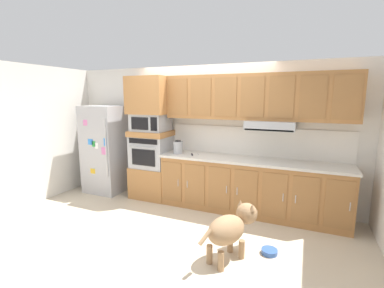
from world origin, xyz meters
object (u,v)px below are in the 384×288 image
object	(u,v)px
refrigerator	(106,149)
dog	(232,227)
microwave	(151,122)
electric_kettle	(178,147)
built_in_oven	(152,151)
screwdriver	(193,154)
dog_food_bowl	(269,251)

from	to	relation	value
refrigerator	dog	size ratio (longest dim) A/B	1.84
microwave	electric_kettle	size ratio (longest dim) A/B	2.68
built_in_oven	dog	size ratio (longest dim) A/B	0.73
microwave	screwdriver	size ratio (longest dim) A/B	3.88
built_in_oven	microwave	xyz separation A→B (m)	(0.00, -0.00, 0.56)
electric_kettle	dog	xyz separation A→B (m)	(1.38, -1.36, -0.63)
refrigerator	dog	distance (m)	3.34
built_in_oven	electric_kettle	xyz separation A→B (m)	(0.59, -0.05, 0.13)
built_in_oven	electric_kettle	size ratio (longest dim) A/B	2.92
built_in_oven	electric_kettle	distance (m)	0.61
electric_kettle	dog	size ratio (longest dim) A/B	0.25
built_in_oven	microwave	bearing A→B (deg)	-0.77
refrigerator	screwdriver	world-z (taller)	refrigerator
refrigerator	microwave	distance (m)	1.20
electric_kettle	built_in_oven	bearing A→B (deg)	175.41
microwave	dog	bearing A→B (deg)	-35.60
built_in_oven	microwave	world-z (taller)	microwave
microwave	built_in_oven	bearing A→B (deg)	179.23
dog	microwave	bearing A→B (deg)	79.96
microwave	dog_food_bowl	bearing A→B (deg)	-25.57
microwave	electric_kettle	world-z (taller)	microwave
screwdriver	electric_kettle	xyz separation A→B (m)	(-0.31, 0.04, 0.10)
microwave	electric_kettle	xyz separation A→B (m)	(0.59, -0.05, -0.43)
dog	dog_food_bowl	world-z (taller)	dog
dog_food_bowl	dog	bearing A→B (deg)	-147.80
refrigerator	electric_kettle	world-z (taller)	refrigerator
microwave	dog	distance (m)	2.64
refrigerator	electric_kettle	xyz separation A→B (m)	(1.64, 0.02, 0.15)
refrigerator	built_in_oven	world-z (taller)	refrigerator
dog	dog_food_bowl	bearing A→B (deg)	-32.24
dog_food_bowl	built_in_oven	bearing A→B (deg)	154.43
built_in_oven	screwdriver	xyz separation A→B (m)	(0.90, -0.09, 0.03)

